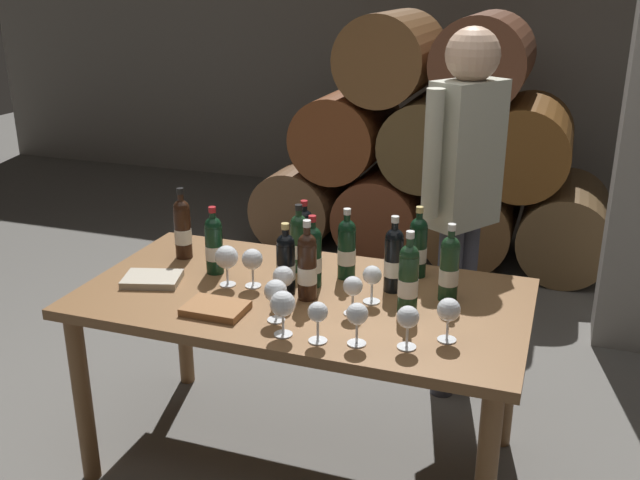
% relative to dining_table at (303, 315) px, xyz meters
% --- Properties ---
extents(ground_plane, '(14.00, 14.00, 0.00)m').
position_rel_dining_table_xyz_m(ground_plane, '(0.00, 0.00, -0.67)').
color(ground_plane, '#66635E').
extents(cellar_back_wall, '(10.00, 0.24, 2.80)m').
position_rel_dining_table_xyz_m(cellar_back_wall, '(0.00, 4.20, 0.73)').
color(cellar_back_wall, gray).
rests_on(cellar_back_wall, ground_plane).
extents(barrel_stack, '(2.49, 0.90, 1.69)m').
position_rel_dining_table_xyz_m(barrel_stack, '(-0.00, 2.60, 0.06)').
color(barrel_stack, brown).
rests_on(barrel_stack, ground_plane).
extents(dining_table, '(1.70, 0.90, 0.76)m').
position_rel_dining_table_xyz_m(dining_table, '(0.00, 0.00, 0.00)').
color(dining_table, brown).
rests_on(dining_table, ground_plane).
extents(wine_bottle_0, '(0.07, 0.07, 0.30)m').
position_rel_dining_table_xyz_m(wine_bottle_0, '(0.53, 0.13, 0.22)').
color(wine_bottle_0, '#19381E').
rests_on(wine_bottle_0, dining_table).
extents(wine_bottle_1, '(0.07, 0.07, 0.31)m').
position_rel_dining_table_xyz_m(wine_bottle_1, '(0.03, -0.03, 0.23)').
color(wine_bottle_1, black).
rests_on(wine_bottle_1, dining_table).
extents(wine_bottle_2, '(0.07, 0.07, 0.31)m').
position_rel_dining_table_xyz_m(wine_bottle_2, '(-0.62, 0.19, 0.22)').
color(wine_bottle_2, black).
rests_on(wine_bottle_2, dining_table).
extents(wine_bottle_3, '(0.07, 0.07, 0.29)m').
position_rel_dining_table_xyz_m(wine_bottle_3, '(0.11, 0.21, 0.22)').
color(wine_bottle_3, black).
rests_on(wine_bottle_3, dining_table).
extents(wine_bottle_4, '(0.07, 0.07, 0.27)m').
position_rel_dining_table_xyz_m(wine_bottle_4, '(-0.11, 0.32, 0.21)').
color(wine_bottle_4, black).
rests_on(wine_bottle_4, dining_table).
extents(wine_bottle_5, '(0.07, 0.07, 0.31)m').
position_rel_dining_table_xyz_m(wine_bottle_5, '(0.41, -0.02, 0.22)').
color(wine_bottle_5, '#19381E').
rests_on(wine_bottle_5, dining_table).
extents(wine_bottle_6, '(0.07, 0.07, 0.30)m').
position_rel_dining_table_xyz_m(wine_bottle_6, '(0.32, 0.14, 0.22)').
color(wine_bottle_6, black).
rests_on(wine_bottle_6, dining_table).
extents(wine_bottle_7, '(0.07, 0.07, 0.28)m').
position_rel_dining_table_xyz_m(wine_bottle_7, '(-0.10, 0.22, 0.21)').
color(wine_bottle_7, '#19381E').
rests_on(wine_bottle_7, dining_table).
extents(wine_bottle_8, '(0.07, 0.07, 0.29)m').
position_rel_dining_table_xyz_m(wine_bottle_8, '(0.01, 0.09, 0.22)').
color(wine_bottle_8, black).
rests_on(wine_bottle_8, dining_table).
extents(wine_bottle_9, '(0.07, 0.07, 0.28)m').
position_rel_dining_table_xyz_m(wine_bottle_9, '(-0.41, 0.08, 0.21)').
color(wine_bottle_9, black).
rests_on(wine_bottle_9, dining_table).
extents(wine_bottle_10, '(0.07, 0.07, 0.29)m').
position_rel_dining_table_xyz_m(wine_bottle_10, '(0.37, 0.32, 0.22)').
color(wine_bottle_10, black).
rests_on(wine_bottle_10, dining_table).
extents(wine_bottle_11, '(0.07, 0.07, 0.28)m').
position_rel_dining_table_xyz_m(wine_bottle_11, '(-0.06, -0.01, 0.21)').
color(wine_bottle_11, black).
rests_on(wine_bottle_11, dining_table).
extents(wine_glass_0, '(0.07, 0.07, 0.15)m').
position_rel_dining_table_xyz_m(wine_glass_0, '(0.31, -0.32, 0.20)').
color(wine_glass_0, white).
rests_on(wine_glass_0, dining_table).
extents(wine_glass_1, '(0.08, 0.08, 0.15)m').
position_rel_dining_table_xyz_m(wine_glass_1, '(0.59, -0.19, 0.20)').
color(wine_glass_1, white).
rests_on(wine_glass_1, dining_table).
extents(wine_glass_2, '(0.08, 0.08, 0.15)m').
position_rel_dining_table_xyz_m(wine_glass_2, '(-0.03, -0.12, 0.20)').
color(wine_glass_2, white).
rests_on(wine_glass_2, dining_table).
extents(wine_glass_3, '(0.07, 0.07, 0.15)m').
position_rel_dining_table_xyz_m(wine_glass_3, '(0.23, -0.11, 0.19)').
color(wine_glass_3, white).
rests_on(wine_glass_3, dining_table).
extents(wine_glass_4, '(0.07, 0.07, 0.15)m').
position_rel_dining_table_xyz_m(wine_glass_4, '(0.47, -0.29, 0.20)').
color(wine_glass_4, white).
rests_on(wine_glass_4, dining_table).
extents(wine_glass_5, '(0.09, 0.09, 0.16)m').
position_rel_dining_table_xyz_m(wine_glass_5, '(-0.31, -0.02, 0.21)').
color(wine_glass_5, white).
rests_on(wine_glass_5, dining_table).
extents(wine_glass_6, '(0.08, 0.08, 0.16)m').
position_rel_dining_table_xyz_m(wine_glass_6, '(-0.01, -0.25, 0.20)').
color(wine_glass_6, white).
rests_on(wine_glass_6, dining_table).
extents(wine_glass_7, '(0.07, 0.07, 0.15)m').
position_rel_dining_table_xyz_m(wine_glass_7, '(0.27, 0.01, 0.19)').
color(wine_glass_7, white).
rests_on(wine_glass_7, dining_table).
extents(wine_glass_8, '(0.08, 0.08, 0.16)m').
position_rel_dining_table_xyz_m(wine_glass_8, '(-0.21, -0.00, 0.20)').
color(wine_glass_8, white).
rests_on(wine_glass_8, dining_table).
extents(wine_glass_9, '(0.07, 0.07, 0.14)m').
position_rel_dining_table_xyz_m(wine_glass_9, '(0.18, -0.34, 0.19)').
color(wine_glass_9, white).
rests_on(wine_glass_9, dining_table).
extents(wine_glass_10, '(0.09, 0.09, 0.16)m').
position_rel_dining_table_xyz_m(wine_glass_10, '(0.06, -0.34, 0.20)').
color(wine_glass_10, white).
rests_on(wine_glass_10, dining_table).
extents(tasting_notebook, '(0.26, 0.22, 0.03)m').
position_rel_dining_table_xyz_m(tasting_notebook, '(-0.60, -0.10, 0.11)').
color(tasting_notebook, '#B2A893').
rests_on(tasting_notebook, dining_table).
extents(leather_ledger, '(0.22, 0.16, 0.03)m').
position_rel_dining_table_xyz_m(leather_ledger, '(-0.24, -0.26, 0.11)').
color(leather_ledger, '#936038').
rests_on(leather_ledger, dining_table).
extents(sommelier_presenting, '(0.32, 0.43, 1.72)m').
position_rel_dining_table_xyz_m(sommelier_presenting, '(0.48, 0.75, 0.37)').
color(sommelier_presenting, '#383842').
rests_on(sommelier_presenting, ground_plane).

